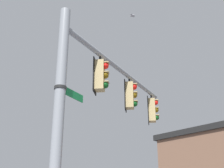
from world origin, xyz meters
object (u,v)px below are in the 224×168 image
at_px(traffic_light_mid_outer, 152,110).
at_px(street_name_sign, 66,91).
at_px(traffic_light_nearest_pole, 100,76).
at_px(traffic_light_mid_inner, 130,95).
at_px(bird_flying, 132,16).

relative_size(traffic_light_mid_outer, street_name_sign, 1.15).
bearing_deg(street_name_sign, traffic_light_mid_outer, 157.99).
height_order(traffic_light_nearest_pole, traffic_light_mid_outer, same).
height_order(traffic_light_mid_inner, traffic_light_mid_outer, same).
relative_size(traffic_light_nearest_pole, street_name_sign, 1.15).
xyz_separation_m(traffic_light_mid_inner, traffic_light_mid_outer, (-2.06, 0.83, 0.00)).
distance_m(traffic_light_nearest_pole, traffic_light_mid_outer, 4.44).
xyz_separation_m(traffic_light_mid_inner, bird_flying, (-0.05, 0.18, 3.72)).
distance_m(traffic_light_mid_inner, street_name_sign, 4.12).
height_order(street_name_sign, bird_flying, bird_flying).
xyz_separation_m(traffic_light_mid_inner, street_name_sign, (3.67, -1.49, -1.12)).
bearing_deg(bird_flying, traffic_light_nearest_pole, -25.37).
bearing_deg(traffic_light_nearest_pole, bird_flying, 154.63).
relative_size(traffic_light_mid_inner, bird_flying, 4.39).
relative_size(traffic_light_nearest_pole, traffic_light_mid_outer, 1.00).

